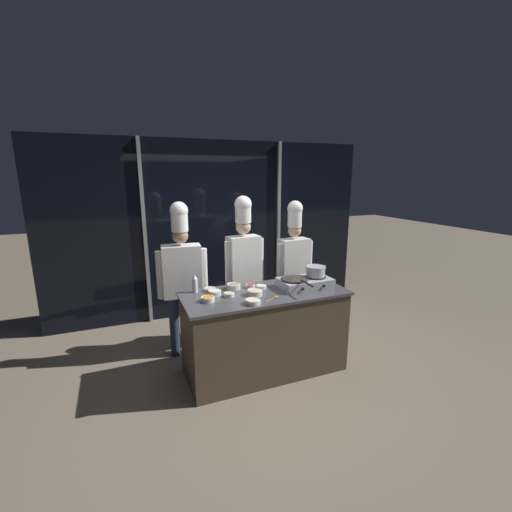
{
  "coord_description": "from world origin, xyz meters",
  "views": [
    {
      "loc": [
        -1.43,
        -3.24,
        2.19
      ],
      "look_at": [
        0.0,
        0.25,
        1.29
      ],
      "focal_mm": 24.0,
      "sensor_mm": 36.0,
      "label": 1
    }
  ],
  "objects_px": {
    "prep_bowl_carrots": "(208,299)",
    "prep_bowl_noodles": "(253,301)",
    "prep_bowl_chicken": "(255,292)",
    "stock_pot": "(316,271)",
    "portable_stove": "(305,282)",
    "chef_line": "(294,260)",
    "prep_bowl_mushrooms": "(234,286)",
    "prep_bowl_ginger": "(229,294)",
    "squeeze_bottle_clear": "(195,284)",
    "prep_bowl_shrimp": "(210,289)",
    "prep_bowl_garlic": "(215,292)",
    "prep_bowl_onion": "(261,287)",
    "chef_sous": "(244,259)",
    "prep_bowl_chili_flakes": "(250,286)",
    "frying_pan": "(295,277)",
    "chef_head": "(182,271)",
    "serving_spoon_solid": "(274,298)"
  },
  "relations": [
    {
      "from": "prep_bowl_mushrooms",
      "to": "prep_bowl_ginger",
      "type": "distance_m",
      "value": 0.25
    },
    {
      "from": "portable_stove",
      "to": "prep_bowl_chicken",
      "type": "relative_size",
      "value": 3.58
    },
    {
      "from": "prep_bowl_onion",
      "to": "prep_bowl_shrimp",
      "type": "relative_size",
      "value": 0.92
    },
    {
      "from": "serving_spoon_solid",
      "to": "chef_head",
      "type": "bearing_deg",
      "value": 130.15
    },
    {
      "from": "prep_bowl_chicken",
      "to": "prep_bowl_noodles",
      "type": "xyz_separation_m",
      "value": [
        -0.11,
        -0.23,
        -0.01
      ]
    },
    {
      "from": "portable_stove",
      "to": "prep_bowl_chili_flakes",
      "type": "bearing_deg",
      "value": 160.04
    },
    {
      "from": "chef_line",
      "to": "prep_bowl_noodles",
      "type": "bearing_deg",
      "value": 41.68
    },
    {
      "from": "prep_bowl_onion",
      "to": "prep_bowl_ginger",
      "type": "height_order",
      "value": "prep_bowl_ginger"
    },
    {
      "from": "prep_bowl_onion",
      "to": "chef_head",
      "type": "xyz_separation_m",
      "value": [
        -0.78,
        0.57,
        0.11
      ]
    },
    {
      "from": "chef_head",
      "to": "prep_bowl_noodles",
      "type": "bearing_deg",
      "value": 123.82
    },
    {
      "from": "portable_stove",
      "to": "chef_sous",
      "type": "xyz_separation_m",
      "value": [
        -0.47,
        0.75,
        0.15
      ]
    },
    {
      "from": "prep_bowl_chicken",
      "to": "prep_bowl_shrimp",
      "type": "distance_m",
      "value": 0.51
    },
    {
      "from": "squeeze_bottle_clear",
      "to": "prep_bowl_shrimp",
      "type": "bearing_deg",
      "value": -10.94
    },
    {
      "from": "prep_bowl_ginger",
      "to": "chef_head",
      "type": "height_order",
      "value": "chef_head"
    },
    {
      "from": "prep_bowl_garlic",
      "to": "serving_spoon_solid",
      "type": "bearing_deg",
      "value": -31.49
    },
    {
      "from": "chef_sous",
      "to": "stock_pot",
      "type": "bearing_deg",
      "value": 122.59
    },
    {
      "from": "prep_bowl_onion",
      "to": "chef_sous",
      "type": "bearing_deg",
      "value": 88.78
    },
    {
      "from": "prep_bowl_noodles",
      "to": "prep_bowl_shrimp",
      "type": "bearing_deg",
      "value": 118.81
    },
    {
      "from": "prep_bowl_chicken",
      "to": "stock_pot",
      "type": "bearing_deg",
      "value": 3.0
    },
    {
      "from": "prep_bowl_shrimp",
      "to": "chef_sous",
      "type": "height_order",
      "value": "chef_sous"
    },
    {
      "from": "prep_bowl_mushrooms",
      "to": "prep_bowl_noodles",
      "type": "height_order",
      "value": "prep_bowl_mushrooms"
    },
    {
      "from": "frying_pan",
      "to": "prep_bowl_noodles",
      "type": "distance_m",
      "value": 0.67
    },
    {
      "from": "prep_bowl_carrots",
      "to": "prep_bowl_noodles",
      "type": "distance_m",
      "value": 0.46
    },
    {
      "from": "prep_bowl_shrimp",
      "to": "prep_bowl_carrots",
      "type": "bearing_deg",
      "value": -108.92
    },
    {
      "from": "stock_pot",
      "to": "chef_line",
      "type": "bearing_deg",
      "value": 80.94
    },
    {
      "from": "portable_stove",
      "to": "squeeze_bottle_clear",
      "type": "xyz_separation_m",
      "value": [
        -1.2,
        0.3,
        0.04
      ]
    },
    {
      "from": "prep_bowl_mushrooms",
      "to": "serving_spoon_solid",
      "type": "xyz_separation_m",
      "value": [
        0.29,
        -0.45,
        -0.03
      ]
    },
    {
      "from": "serving_spoon_solid",
      "to": "prep_bowl_onion",
      "type": "bearing_deg",
      "value": 89.23
    },
    {
      "from": "portable_stove",
      "to": "prep_bowl_carrots",
      "type": "height_order",
      "value": "portable_stove"
    },
    {
      "from": "portable_stove",
      "to": "prep_bowl_chicken",
      "type": "height_order",
      "value": "portable_stove"
    },
    {
      "from": "frying_pan",
      "to": "prep_bowl_shrimp",
      "type": "distance_m",
      "value": 0.95
    },
    {
      "from": "prep_bowl_onion",
      "to": "chef_sous",
      "type": "distance_m",
      "value": 0.63
    },
    {
      "from": "stock_pot",
      "to": "chef_sous",
      "type": "distance_m",
      "value": 0.96
    },
    {
      "from": "prep_bowl_carrots",
      "to": "prep_bowl_mushrooms",
      "type": "distance_m",
      "value": 0.46
    },
    {
      "from": "prep_bowl_garlic",
      "to": "chef_head",
      "type": "height_order",
      "value": "chef_head"
    },
    {
      "from": "squeeze_bottle_clear",
      "to": "prep_bowl_garlic",
      "type": "height_order",
      "value": "squeeze_bottle_clear"
    },
    {
      "from": "prep_bowl_ginger",
      "to": "chef_line",
      "type": "relative_size",
      "value": 0.06
    },
    {
      "from": "stock_pot",
      "to": "prep_bowl_chicken",
      "type": "xyz_separation_m",
      "value": [
        -0.77,
        -0.04,
        -0.14
      ]
    },
    {
      "from": "prep_bowl_ginger",
      "to": "prep_bowl_garlic",
      "type": "bearing_deg",
      "value": 142.98
    },
    {
      "from": "squeeze_bottle_clear",
      "to": "prep_bowl_chicken",
      "type": "xyz_separation_m",
      "value": [
        0.57,
        -0.34,
        -0.06
      ]
    },
    {
      "from": "frying_pan",
      "to": "stock_pot",
      "type": "xyz_separation_m",
      "value": [
        0.27,
        0.01,
        0.05
      ]
    },
    {
      "from": "chef_line",
      "to": "prep_bowl_shrimp",
      "type": "bearing_deg",
      "value": 16.59
    },
    {
      "from": "stock_pot",
      "to": "prep_bowl_mushrooms",
      "type": "xyz_separation_m",
      "value": [
        -0.91,
        0.24,
        -0.14
      ]
    },
    {
      "from": "prep_bowl_garlic",
      "to": "prep_bowl_carrots",
      "type": "bearing_deg",
      "value": -125.78
    },
    {
      "from": "prep_bowl_noodles",
      "to": "chef_sous",
      "type": "bearing_deg",
      "value": 74.72
    },
    {
      "from": "prep_bowl_chicken",
      "to": "prep_bowl_mushrooms",
      "type": "bearing_deg",
      "value": 116.46
    },
    {
      "from": "prep_bowl_chili_flakes",
      "to": "prep_bowl_mushrooms",
      "type": "bearing_deg",
      "value": 170.65
    },
    {
      "from": "squeeze_bottle_clear",
      "to": "chef_head",
      "type": "xyz_separation_m",
      "value": [
        -0.06,
        0.41,
        0.04
      ]
    },
    {
      "from": "portable_stove",
      "to": "chef_line",
      "type": "height_order",
      "value": "chef_line"
    },
    {
      "from": "squeeze_bottle_clear",
      "to": "prep_bowl_ginger",
      "type": "bearing_deg",
      "value": -41.94
    }
  ]
}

